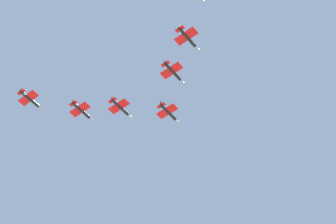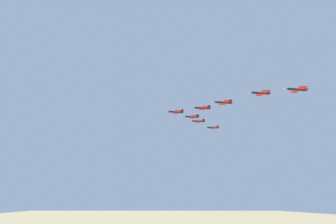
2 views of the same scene
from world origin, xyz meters
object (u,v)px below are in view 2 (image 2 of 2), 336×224
jet_center_rear (260,93)px  jet_starboard_trail (297,89)px  jet_lead (176,112)px  jet_port_inner (202,108)px  jet_starboard_inner (192,117)px  jet_starboard_outer (198,121)px  jet_port_outer (223,102)px  jet_port_trail (213,128)px

jet_center_rear → jet_starboard_trail: jet_center_rear is taller
jet_lead → jet_starboard_trail: jet_lead is taller
jet_port_inner → jet_center_rear: bearing=-137.3°
jet_lead → jet_starboard_inner: size_ratio=1.00×
jet_starboard_trail → jet_center_rear: bearing=40.6°
jet_port_inner → jet_starboard_outer: (20.97, -31.19, 1.40)m
jet_lead → jet_starboard_trail: size_ratio=1.00×
jet_port_outer → jet_starboard_trail: jet_port_outer is taller
jet_starboard_inner → jet_port_outer: 37.61m
jet_lead → jet_starboard_inner: jet_starboard_inner is taller
jet_center_rear → jet_starboard_trail: (-16.11, 0.97, -2.18)m
jet_lead → jet_port_inner: size_ratio=1.00×
jet_port_outer → jet_center_rear: 19.22m
jet_starboard_outer → jet_center_rear: 63.01m
jet_starboard_outer → jet_port_trail: (-1.43, -19.11, -1.60)m
jet_starboard_outer → jet_center_rear: (-54.28, 31.99, -0.01)m
jet_port_outer → jet_starboard_trail: size_ratio=1.00×
jet_lead → jet_starboard_inner: (-0.32, -17.96, 0.60)m
jet_lead → jet_port_inner: jet_lead is taller
jet_starboard_outer → jet_starboard_trail: (-70.39, 32.96, -2.18)m
jet_port_inner → jet_starboard_inner: (17.62, -17.03, 1.20)m
jet_starboard_outer → jet_center_rear: jet_starboard_outer is taller
jet_starboard_inner → jet_starboard_outer: 14.55m
jet_starboard_outer → jet_lead: bearing=139.4°
jet_port_trail → jet_port_inner: bearing=155.3°
jet_starboard_inner → jet_port_outer: jet_starboard_inner is taller
jet_port_inner → jet_port_trail: jet_port_inner is taller
jet_starboard_outer → jet_port_trail: jet_starboard_outer is taller
jet_port_inner → jet_starboard_outer: 37.61m
jet_port_outer → jet_starboard_trail: bearing=-134.2°
jet_starboard_inner → jet_center_rear: size_ratio=1.00×
jet_starboard_inner → jet_starboard_trail: (-67.04, 18.80, -1.98)m
jet_port_outer → jet_center_rear: size_ratio=1.00×
jet_lead → jet_starboard_outer: size_ratio=1.00×
jet_port_inner → jet_center_rear: (-33.31, 0.80, 1.40)m
jet_center_rear → jet_starboard_inner: bearing=24.7°
jet_starboard_outer → jet_starboard_inner: bearing=147.4°
jet_starboard_inner → jet_port_trail: size_ratio=1.00×
jet_port_outer → jet_starboard_outer: jet_starboard_outer is taller
jet_starboard_inner → jet_center_rear: 53.96m
jet_center_rear → jet_port_trail: size_ratio=1.00×
jet_lead → jet_port_outer: size_ratio=1.00×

